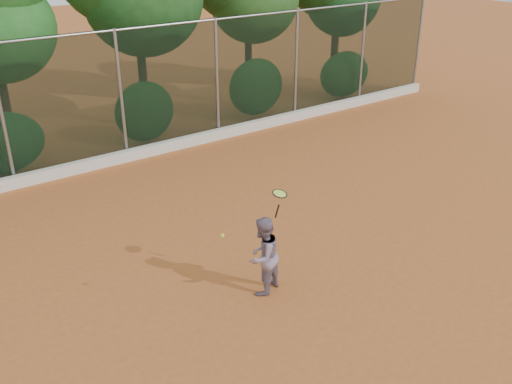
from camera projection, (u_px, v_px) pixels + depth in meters
ground at (288, 271)px, 10.64m from camera, size 80.00×80.00×0.00m
concrete_curb at (130, 155)px, 15.54m from camera, size 24.00×0.20×0.30m
tennis_player at (263, 256)px, 9.76m from camera, size 0.85×0.76×1.44m
chainlink_fence at (121, 92)px, 14.94m from camera, size 24.09×0.09×3.50m
tennis_racket at (279, 196)px, 9.44m from camera, size 0.33×0.33×0.53m
tennis_ball_in_flight at (222, 236)px, 8.50m from camera, size 0.06×0.06×0.06m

